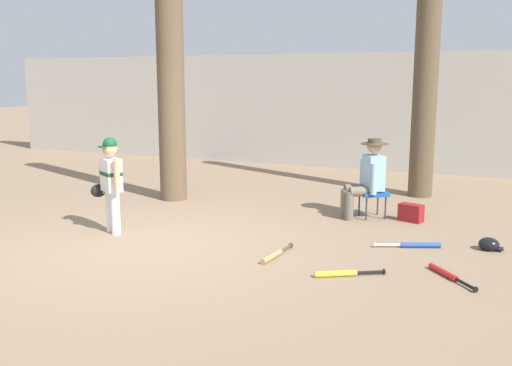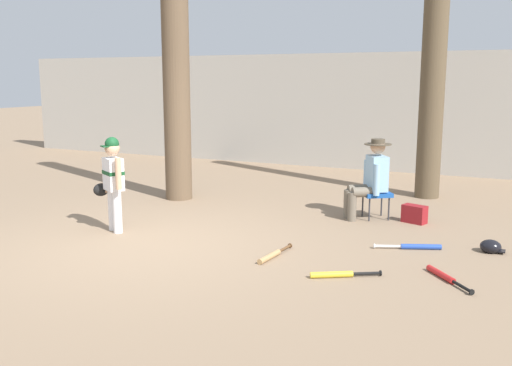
{
  "view_description": "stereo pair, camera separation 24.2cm",
  "coord_description": "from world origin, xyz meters",
  "px_view_note": "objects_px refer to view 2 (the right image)",
  "views": [
    {
      "loc": [
        3.98,
        -5.76,
        2.07
      ],
      "look_at": [
        1.11,
        0.86,
        0.75
      ],
      "focal_mm": 40.06,
      "sensor_mm": 36.0,
      "label": 1
    },
    {
      "loc": [
        4.2,
        -5.66,
        2.07
      ],
      "look_at": [
        1.11,
        0.86,
        0.75
      ],
      "focal_mm": 40.06,
      "sensor_mm": 36.0,
      "label": 2
    }
  ],
  "objects_px": {
    "tree_behind_spectator": "(434,50)",
    "seated_spectator": "(370,177)",
    "bat_yellow_trainer": "(337,274)",
    "batting_helmet_black": "(491,247)",
    "young_ballplayer": "(112,178)",
    "folding_stool": "(376,195)",
    "handbag_beside_stool": "(414,214)",
    "tree_near_player": "(176,50)",
    "bat_blue_youth": "(416,247)",
    "bat_red_barrel": "(444,276)",
    "bat_wood_tan": "(272,255)"
  },
  "relations": [
    {
      "from": "bat_yellow_trainer",
      "to": "batting_helmet_black",
      "type": "bearing_deg",
      "value": 49.4
    },
    {
      "from": "tree_near_player",
      "to": "bat_wood_tan",
      "type": "distance_m",
      "value": 4.5
    },
    {
      "from": "bat_blue_youth",
      "to": "tree_behind_spectator",
      "type": "bearing_deg",
      "value": 96.75
    },
    {
      "from": "handbag_beside_stool",
      "to": "batting_helmet_black",
      "type": "bearing_deg",
      "value": -44.53
    },
    {
      "from": "folding_stool",
      "to": "bat_blue_youth",
      "type": "bearing_deg",
      "value": -58.39
    },
    {
      "from": "handbag_beside_stool",
      "to": "bat_wood_tan",
      "type": "distance_m",
      "value": 2.71
    },
    {
      "from": "young_ballplayer",
      "to": "bat_blue_youth",
      "type": "relative_size",
      "value": 1.66
    },
    {
      "from": "folding_stool",
      "to": "bat_blue_youth",
      "type": "relative_size",
      "value": 0.71
    },
    {
      "from": "seated_spectator",
      "to": "handbag_beside_stool",
      "type": "bearing_deg",
      "value": 3.21
    },
    {
      "from": "tree_near_player",
      "to": "bat_yellow_trainer",
      "type": "distance_m",
      "value": 5.26
    },
    {
      "from": "bat_blue_youth",
      "to": "bat_yellow_trainer",
      "type": "bearing_deg",
      "value": -112.27
    },
    {
      "from": "tree_near_player",
      "to": "young_ballplayer",
      "type": "distance_m",
      "value": 2.9
    },
    {
      "from": "seated_spectator",
      "to": "tree_near_player",
      "type": "bearing_deg",
      "value": 179.52
    },
    {
      "from": "tree_near_player",
      "to": "batting_helmet_black",
      "type": "xyz_separation_m",
      "value": [
        5.15,
        -1.07,
        -2.47
      ]
    },
    {
      "from": "bat_yellow_trainer",
      "to": "bat_wood_tan",
      "type": "height_order",
      "value": "same"
    },
    {
      "from": "folding_stool",
      "to": "batting_helmet_black",
      "type": "relative_size",
      "value": 1.9
    },
    {
      "from": "tree_behind_spectator",
      "to": "folding_stool",
      "type": "bearing_deg",
      "value": -102.72
    },
    {
      "from": "handbag_beside_stool",
      "to": "bat_red_barrel",
      "type": "height_order",
      "value": "handbag_beside_stool"
    },
    {
      "from": "young_ballplayer",
      "to": "bat_blue_youth",
      "type": "bearing_deg",
      "value": 13.13
    },
    {
      "from": "tree_behind_spectator",
      "to": "bat_blue_youth",
      "type": "xyz_separation_m",
      "value": [
        0.39,
        -3.32,
        -2.52
      ]
    },
    {
      "from": "tree_near_player",
      "to": "bat_blue_youth",
      "type": "xyz_separation_m",
      "value": [
        4.31,
        -1.33,
        -2.51
      ]
    },
    {
      "from": "young_ballplayer",
      "to": "bat_red_barrel",
      "type": "distance_m",
      "value": 4.42
    },
    {
      "from": "bat_blue_youth",
      "to": "bat_wood_tan",
      "type": "distance_m",
      "value": 1.82
    },
    {
      "from": "seated_spectator",
      "to": "batting_helmet_black",
      "type": "xyz_separation_m",
      "value": [
        1.76,
        -1.05,
        -0.57
      ]
    },
    {
      "from": "bat_blue_youth",
      "to": "bat_wood_tan",
      "type": "bearing_deg",
      "value": -143.44
    },
    {
      "from": "seated_spectator",
      "to": "bat_red_barrel",
      "type": "height_order",
      "value": "seated_spectator"
    },
    {
      "from": "bat_blue_youth",
      "to": "bat_wood_tan",
      "type": "height_order",
      "value": "same"
    },
    {
      "from": "bat_red_barrel",
      "to": "batting_helmet_black",
      "type": "xyz_separation_m",
      "value": [
        0.38,
        1.22,
        0.04
      ]
    },
    {
      "from": "tree_behind_spectator",
      "to": "bat_red_barrel",
      "type": "xyz_separation_m",
      "value": [
        0.85,
        -4.28,
        -2.52
      ]
    },
    {
      "from": "tree_behind_spectator",
      "to": "seated_spectator",
      "type": "bearing_deg",
      "value": -104.59
    },
    {
      "from": "tree_behind_spectator",
      "to": "batting_helmet_black",
      "type": "height_order",
      "value": "tree_behind_spectator"
    },
    {
      "from": "bat_blue_youth",
      "to": "bat_red_barrel",
      "type": "xyz_separation_m",
      "value": [
        0.46,
        -0.96,
        0.0
      ]
    },
    {
      "from": "bat_blue_youth",
      "to": "bat_red_barrel",
      "type": "distance_m",
      "value": 1.07
    },
    {
      "from": "batting_helmet_black",
      "to": "seated_spectator",
      "type": "bearing_deg",
      "value": 149.29
    },
    {
      "from": "tree_behind_spectator",
      "to": "bat_wood_tan",
      "type": "relative_size",
      "value": 7.66
    },
    {
      "from": "folding_stool",
      "to": "handbag_beside_stool",
      "type": "bearing_deg",
      "value": -1.75
    },
    {
      "from": "bat_yellow_trainer",
      "to": "bat_wood_tan",
      "type": "distance_m",
      "value": 0.94
    },
    {
      "from": "young_ballplayer",
      "to": "folding_stool",
      "type": "xyz_separation_m",
      "value": [
        3.07,
        2.27,
        -0.38
      ]
    },
    {
      "from": "seated_spectator",
      "to": "handbag_beside_stool",
      "type": "height_order",
      "value": "seated_spectator"
    },
    {
      "from": "handbag_beside_stool",
      "to": "bat_yellow_trainer",
      "type": "bearing_deg",
      "value": -96.52
    },
    {
      "from": "tree_near_player",
      "to": "young_ballplayer",
      "type": "xyz_separation_m",
      "value": [
        0.4,
        -2.24,
        -1.8
      ]
    },
    {
      "from": "folding_stool",
      "to": "bat_red_barrel",
      "type": "height_order",
      "value": "folding_stool"
    },
    {
      "from": "tree_near_player",
      "to": "tree_behind_spectator",
      "type": "bearing_deg",
      "value": 26.91
    },
    {
      "from": "seated_spectator",
      "to": "bat_yellow_trainer",
      "type": "xyz_separation_m",
      "value": [
        0.35,
        -2.69,
        -0.61
      ]
    },
    {
      "from": "folding_stool",
      "to": "seated_spectator",
      "type": "relative_size",
      "value": 0.46
    },
    {
      "from": "tree_behind_spectator",
      "to": "young_ballplayer",
      "type": "bearing_deg",
      "value": -129.73
    },
    {
      "from": "tree_behind_spectator",
      "to": "handbag_beside_stool",
      "type": "relative_size",
      "value": 17.18
    },
    {
      "from": "folding_stool",
      "to": "bat_yellow_trainer",
      "type": "bearing_deg",
      "value": -84.48
    },
    {
      "from": "handbag_beside_stool",
      "to": "bat_red_barrel",
      "type": "relative_size",
      "value": 0.54
    },
    {
      "from": "young_ballplayer",
      "to": "folding_stool",
      "type": "height_order",
      "value": "young_ballplayer"
    }
  ]
}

